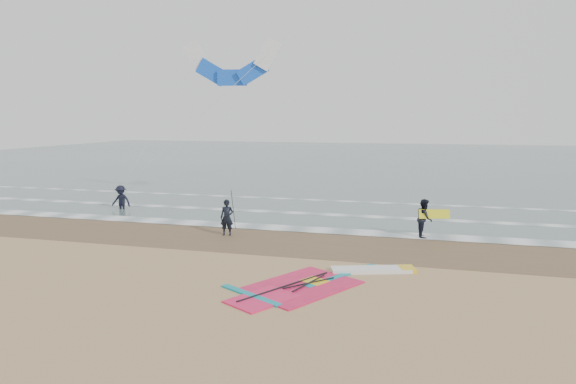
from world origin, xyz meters
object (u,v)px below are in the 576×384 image
(person_wading, at_px, (121,194))
(surf_kite, at_px, (232,67))
(person_standing, at_px, (227,218))
(person_walking, at_px, (424,218))
(windsurf_rig, at_px, (322,282))

(person_wading, bearing_deg, surf_kite, 39.02)
(person_standing, bearing_deg, person_wading, 145.67)
(person_standing, distance_m, person_walking, 8.46)
(windsurf_rig, relative_size, surf_kite, 0.67)
(person_walking, xyz_separation_m, surf_kite, (-11.22, 6.66, 7.19))
(person_standing, relative_size, person_walking, 0.95)
(person_standing, relative_size, surf_kite, 0.19)
(person_standing, xyz_separation_m, person_wading, (-8.00, 4.32, 0.07))
(person_standing, xyz_separation_m, surf_kite, (-2.97, 8.51, 7.23))
(person_wading, distance_m, surf_kite, 9.70)
(windsurf_rig, relative_size, person_wading, 3.32)
(person_walking, relative_size, person_wading, 0.97)
(person_wading, bearing_deg, person_walking, -9.42)
(surf_kite, bearing_deg, person_walking, -30.68)
(windsurf_rig, xyz_separation_m, surf_kite, (-8.22, 13.77, 7.98))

